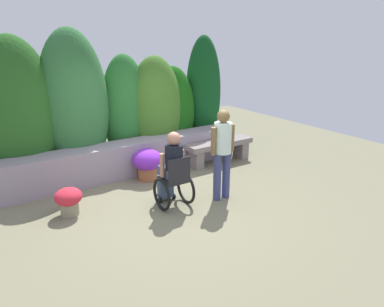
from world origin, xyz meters
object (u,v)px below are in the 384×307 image
at_px(flower_pot_purple_near, 147,162).
at_px(flower_pot_terracotta_by_wall, 69,200).
at_px(person_in_wheelchair, 173,172).
at_px(stone_bench, 220,148).
at_px(person_standing_companion, 222,149).

relative_size(flower_pot_purple_near, flower_pot_terracotta_by_wall, 1.37).
bearing_deg(flower_pot_terracotta_by_wall, person_in_wheelchair, -22.05).
bearing_deg(stone_bench, person_standing_companion, -123.36).
bearing_deg(person_in_wheelchair, flower_pot_purple_near, 89.41).
distance_m(stone_bench, person_standing_companion, 1.98).
height_order(person_in_wheelchair, flower_pot_terracotta_by_wall, person_in_wheelchair).
bearing_deg(person_standing_companion, person_in_wheelchair, 171.65).
bearing_deg(person_standing_companion, flower_pot_purple_near, 121.23).
xyz_separation_m(stone_bench, person_in_wheelchair, (-2.00, -1.29, 0.27)).
bearing_deg(stone_bench, flower_pot_purple_near, -177.28).
distance_m(stone_bench, flower_pot_terracotta_by_wall, 3.64).
height_order(stone_bench, flower_pot_terracotta_by_wall, stone_bench).
distance_m(person_standing_companion, flower_pot_purple_near, 1.78).
height_order(stone_bench, flower_pot_purple_near, flower_pot_purple_near).
bearing_deg(person_in_wheelchair, flower_pot_terracotta_by_wall, 164.61).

